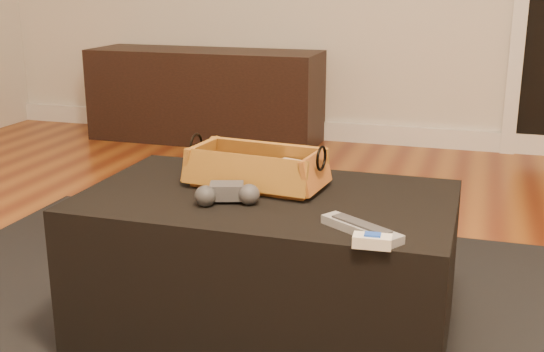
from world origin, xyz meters
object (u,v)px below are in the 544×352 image
(wicker_basket, at_px, (256,170))
(cream_gadget, at_px, (372,241))
(ottoman, at_px, (267,266))
(game_controller, at_px, (227,194))
(media_cabinet, at_px, (205,96))
(silver_remote, at_px, (361,228))
(tv_remote, at_px, (248,178))

(wicker_basket, xyz_separation_m, cream_gadget, (0.39, -0.36, -0.03))
(wicker_basket, bearing_deg, cream_gadget, -42.74)
(ottoman, xyz_separation_m, game_controller, (-0.08, -0.10, 0.24))
(media_cabinet, relative_size, silver_remote, 6.94)
(tv_remote, bearing_deg, media_cabinet, 115.77)
(wicker_basket, bearing_deg, tv_remote, -149.30)
(tv_remote, distance_m, wicker_basket, 0.03)
(tv_remote, xyz_separation_m, wicker_basket, (0.02, 0.01, 0.02))
(tv_remote, bearing_deg, cream_gadget, -40.08)
(ottoman, relative_size, wicker_basket, 2.46)
(media_cabinet, height_order, wicker_basket, media_cabinet)
(game_controller, bearing_deg, silver_remote, -16.40)
(game_controller, bearing_deg, ottoman, 53.96)
(wicker_basket, bearing_deg, silver_remote, -38.96)
(media_cabinet, relative_size, wicker_basket, 3.58)
(tv_remote, distance_m, silver_remote, 0.46)
(media_cabinet, xyz_separation_m, wicker_basket, (1.09, -2.21, 0.19))
(media_cabinet, height_order, silver_remote, media_cabinet)
(cream_gadget, bearing_deg, game_controller, 155.74)
(ottoman, bearing_deg, media_cabinet, 116.57)
(media_cabinet, height_order, cream_gadget, media_cabinet)
(game_controller, xyz_separation_m, silver_remote, (0.37, -0.11, -0.02))
(tv_remote, xyz_separation_m, cream_gadget, (0.41, -0.35, -0.01))
(media_cabinet, bearing_deg, tv_remote, -64.40)
(silver_remote, bearing_deg, ottoman, 144.12)
(ottoman, xyz_separation_m, tv_remote, (-0.07, 0.06, 0.23))
(wicker_basket, relative_size, silver_remote, 1.94)
(cream_gadget, bearing_deg, wicker_basket, 137.26)
(media_cabinet, height_order, ottoman, media_cabinet)
(wicker_basket, distance_m, cream_gadget, 0.53)
(ottoman, height_order, game_controller, game_controller)
(wicker_basket, distance_m, game_controller, 0.18)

